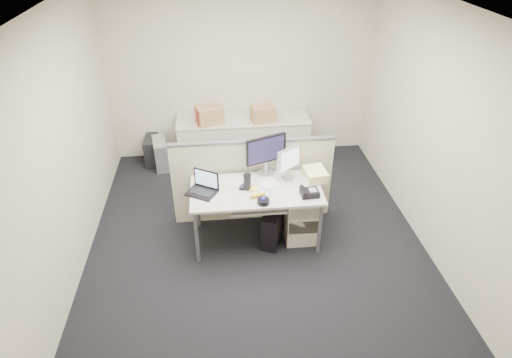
{
  "coord_description": "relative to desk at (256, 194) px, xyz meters",
  "views": [
    {
      "loc": [
        -0.41,
        -4.04,
        3.47
      ],
      "look_at": [
        0.01,
        0.15,
        0.77
      ],
      "focal_mm": 30.0,
      "sensor_mm": 36.0,
      "label": 1
    }
  ],
  "objects": [
    {
      "name": "banana",
      "position": [
        0.0,
        -0.15,
        0.09
      ],
      "size": [
        0.2,
        0.11,
        0.04
      ],
      "primitive_type": "ellipsoid",
      "rotation": [
        0.0,
        0.0,
        0.34
      ],
      "color": "gold",
      "rests_on": "desk"
    },
    {
      "name": "monitor_main",
      "position": [
        0.15,
        0.32,
        0.32
      ],
      "size": [
        0.54,
        0.37,
        0.51
      ],
      "primitive_type": "cube",
      "rotation": [
        0.0,
        0.0,
        0.37
      ],
      "color": "black",
      "rests_on": "desk"
    },
    {
      "name": "pc_tower_desk",
      "position": [
        0.2,
        -0.05,
        -0.44
      ],
      "size": [
        0.35,
        0.51,
        0.44
      ],
      "primitive_type": "cube",
      "rotation": [
        0.0,
        0.0,
        -0.38
      ],
      "color": "black",
      "rests_on": "floor"
    },
    {
      "name": "red_binder",
      "position": [
        -0.67,
        1.83,
        0.18
      ],
      "size": [
        0.11,
        0.28,
        0.26
      ],
      "primitive_type": "cube",
      "rotation": [
        0.0,
        0.0,
        0.19
      ],
      "color": "maroon",
      "rests_on": "back_counter"
    },
    {
      "name": "cardboard_box_right",
      "position": [
        0.29,
        1.81,
        0.18
      ],
      "size": [
        0.39,
        0.33,
        0.25
      ],
      "primitive_type": "cube",
      "rotation": [
        0.0,
        0.0,
        0.17
      ],
      "color": "#AB824D",
      "rests_on": "back_counter"
    },
    {
      "name": "trackball",
      "position": [
        0.05,
        -0.28,
        0.09
      ],
      "size": [
        0.15,
        0.15,
        0.05
      ],
      "primitive_type": "cylinder",
      "rotation": [
        0.0,
        0.0,
        0.12
      ],
      "color": "black",
      "rests_on": "desk"
    },
    {
      "name": "paper_stack",
      "position": [
        0.15,
        0.12,
        0.07
      ],
      "size": [
        0.29,
        0.32,
        0.01
      ],
      "primitive_type": "cube",
      "rotation": [
        0.0,
        0.0,
        0.39
      ],
      "color": "silver",
      "rests_on": "desk"
    },
    {
      "name": "desk_phone",
      "position": [
        0.58,
        -0.18,
        0.1
      ],
      "size": [
        0.21,
        0.18,
        0.06
      ],
      "primitive_type": "cube",
      "rotation": [
        0.0,
        0.0,
        0.07
      ],
      "color": "black",
      "rests_on": "desk"
    },
    {
      "name": "monitor_small",
      "position": [
        0.4,
        0.2,
        0.26
      ],
      "size": [
        0.36,
        0.32,
        0.4
      ],
      "primitive_type": "cube",
      "rotation": [
        0.0,
        0.0,
        0.61
      ],
      "color": "#B7B7BC",
      "rests_on": "desk"
    },
    {
      "name": "manila_folders",
      "position": [
        0.72,
        0.17,
        0.12
      ],
      "size": [
        0.27,
        0.33,
        0.11
      ],
      "primitive_type": "cube",
      "rotation": [
        0.0,
        0.0,
        0.11
      ],
      "color": "#EFE396",
      "rests_on": "desk"
    },
    {
      "name": "wall_front",
      "position": [
        0.0,
        -2.25,
        0.69
      ],
      "size": [
        4.0,
        0.02,
        2.7
      ],
      "primitive_type": "cube",
      "color": "beige",
      "rests_on": "ground"
    },
    {
      "name": "back_counter",
      "position": [
        0.0,
        1.93,
        -0.3
      ],
      "size": [
        2.0,
        0.6,
        0.72
      ],
      "primitive_type": "cube",
      "color": "beige",
      "rests_on": "floor"
    },
    {
      "name": "ceiling",
      "position": [
        0.0,
        0.0,
        2.04
      ],
      "size": [
        4.0,
        4.5,
        0.01
      ],
      "primitive_type": "cube",
      "color": "white",
      "rests_on": "ground"
    },
    {
      "name": "drawer_pedestal",
      "position": [
        0.55,
        0.05,
        -0.34
      ],
      "size": [
        0.4,
        0.55,
        0.65
      ],
      "primitive_type": "cube",
      "color": "beige",
      "rests_on": "floor"
    },
    {
      "name": "cellphone",
      "position": [
        -0.15,
        0.05,
        0.07
      ],
      "size": [
        0.1,
        0.13,
        0.02
      ],
      "primitive_type": "cube",
      "rotation": [
        0.0,
        0.0,
        -0.41
      ],
      "color": "black",
      "rests_on": "desk"
    },
    {
      "name": "cubicle_partition",
      "position": [
        0.0,
        0.45,
        -0.11
      ],
      "size": [
        2.0,
        0.06,
        1.1
      ],
      "primitive_type": "cube",
      "color": "beige",
      "rests_on": "floor"
    },
    {
      "name": "laptop",
      "position": [
        -0.62,
        -0.02,
        0.18
      ],
      "size": [
        0.4,
        0.37,
        0.24
      ],
      "primitive_type": "cube",
      "rotation": [
        0.0,
        0.0,
        -0.53
      ],
      "color": "black",
      "rests_on": "desk"
    },
    {
      "name": "pc_tower_spare_silver",
      "position": [
        -1.3,
        1.89,
        -0.44
      ],
      "size": [
        0.27,
        0.51,
        0.45
      ],
      "primitive_type": "cube",
      "rotation": [
        0.0,
        0.0,
        0.18
      ],
      "color": "#B7B7BC",
      "rests_on": "floor"
    },
    {
      "name": "wall_back",
      "position": [
        0.0,
        2.25,
        0.69
      ],
      "size": [
        4.0,
        0.02,
        2.7
      ],
      "primitive_type": "cube",
      "color": "beige",
      "rests_on": "ground"
    },
    {
      "name": "sticky_pad",
      "position": [
        -0.03,
        0.0,
        0.07
      ],
      "size": [
        0.11,
        0.11,
        0.01
      ],
      "primitive_type": "cube",
      "rotation": [
        0.0,
        0.0,
        0.33
      ],
      "color": "yellow",
      "rests_on": "desk"
    },
    {
      "name": "desk",
      "position": [
        0.0,
        0.0,
        0.0
      ],
      "size": [
        1.5,
        0.75,
        0.73
      ],
      "color": "beige",
      "rests_on": "floor"
    },
    {
      "name": "travel_mug",
      "position": [
        -0.1,
        0.02,
        0.16
      ],
      "size": [
        0.1,
        0.1,
        0.18
      ],
      "primitive_type": "cylinder",
      "rotation": [
        0.0,
        0.0,
        -0.21
      ],
      "color": "black",
      "rests_on": "desk"
    },
    {
      "name": "wall_left",
      "position": [
        -2.0,
        0.0,
        0.69
      ],
      "size": [
        0.02,
        4.5,
        2.7
      ],
      "primitive_type": "cube",
      "color": "beige",
      "rests_on": "ground"
    },
    {
      "name": "keyboard",
      "position": [
        -0.05,
        -0.14,
        -0.02
      ],
      "size": [
        0.4,
        0.16,
        0.02
      ],
      "primitive_type": "cube",
      "rotation": [
        0.0,
        0.0,
        -0.05
      ],
      "color": "black",
      "rests_on": "keyboard_tray"
    },
    {
      "name": "pc_tower_spare_dark",
      "position": [
        -1.45,
        2.03,
        -0.45
      ],
      "size": [
        0.19,
        0.46,
        0.42
      ],
      "primitive_type": "cube",
      "rotation": [
        0.0,
        0.0,
        -0.02
      ],
      "color": "black",
      "rests_on": "floor"
    },
    {
      "name": "cardboard_box_left",
      "position": [
        -0.5,
        1.81,
        0.19
      ],
      "size": [
        0.44,
        0.38,
        0.28
      ],
      "primitive_type": "cube",
      "rotation": [
        0.0,
        0.0,
        0.3
      ],
      "color": "#AB824D",
      "rests_on": "back_counter"
    },
    {
      "name": "keyboard_tray",
      "position": [
        0.0,
        -0.18,
        -0.04
      ],
      "size": [
        0.62,
        0.32,
        0.02
      ],
      "primitive_type": "cube",
      "color": "beige",
      "rests_on": "desk"
    },
    {
      "name": "floor",
      "position": [
        0.0,
        0.0,
        -0.67
      ],
      "size": [
        4.0,
        4.5,
        0.01
      ],
      "primitive_type": "cube",
      "color": "black",
      "rests_on": "ground"
    },
    {
      "name": "wall_right",
      "position": [
        2.0,
        0.0,
        0.69
      ],
      "size": [
        0.02,
        4.5,
        2.7
      ],
      "primitive_type": "cube",
      "color": "beige",
      "rests_on": "ground"
    }
  ]
}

